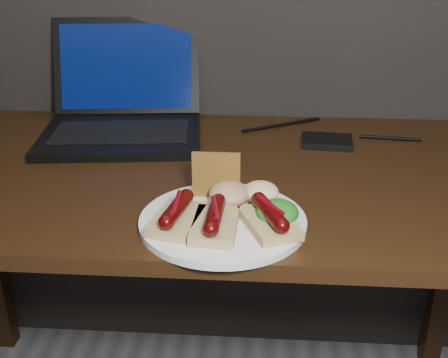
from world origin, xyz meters
The scene contains 12 objects.
desk centered at (0.00, 1.38, 0.66)m, with size 1.40×0.70×0.75m.
laptop centered at (-0.20, 1.60, 0.80)m, with size 0.40×0.40×0.25m.
hard_drive centered at (0.28, 1.53, 0.76)m, with size 0.11×0.08×0.02m, color black.
desk_cables centered at (-0.02, 1.55, 0.75)m, with size 1.05×0.34×0.01m.
plate centered at (0.07, 1.15, 0.76)m, with size 0.28×0.28×0.01m, color white.
bread_sausage_left centered at (-0.01, 1.12, 0.78)m, with size 0.09×0.13×0.04m.
bread_sausage_center centered at (0.06, 1.11, 0.78)m, with size 0.07×0.12×0.04m.
bread_sausage_right centered at (0.14, 1.12, 0.78)m, with size 0.11×0.13×0.04m.
crispbread centered at (0.05, 1.23, 0.80)m, with size 0.09×0.01×0.09m, color olive.
salad_greens centered at (0.16, 1.14, 0.78)m, with size 0.07×0.07×0.04m, color #155E12.
salsa_mound centered at (0.07, 1.20, 0.78)m, with size 0.07×0.07×0.04m, color maroon.
coleslaw_mound centered at (0.13, 1.22, 0.78)m, with size 0.06×0.06×0.04m, color white.
Camera 1 is at (0.13, 0.33, 1.21)m, focal length 45.00 mm.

